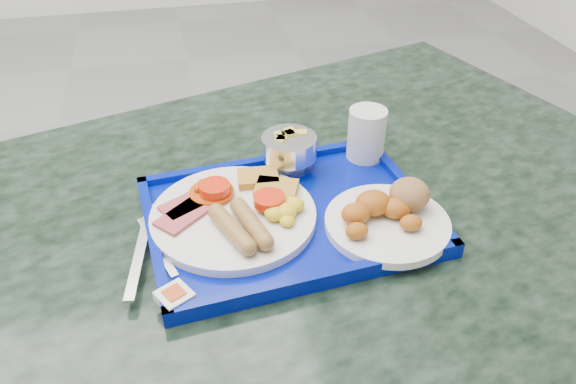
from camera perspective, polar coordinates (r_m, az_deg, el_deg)
The scene contains 10 objects.
floor at distance 1.89m, azimuth -26.34°, elevation -13.62°, with size 6.00×6.00×0.00m, color gray.
table at distance 0.99m, azimuth -0.39°, elevation -11.28°, with size 1.48×1.19×0.80m.
tray at distance 0.82m, azimuth 0.00°, elevation -2.54°, with size 0.43×0.33×0.02m.
main_plate at distance 0.81m, azimuth -4.98°, elevation -1.97°, with size 0.24×0.24×0.04m.
bread_plate at distance 0.81m, azimuth 10.22°, elevation -2.21°, with size 0.18×0.18×0.06m.
fruit_bowl at distance 0.90m, azimuth 0.10°, elevation 4.58°, with size 0.09×0.09×0.06m.
juice_cup at distance 0.94m, azimuth 7.99°, elevation 6.02°, with size 0.06×0.06×0.09m.
spoon at distance 0.83m, azimuth -12.01°, elevation -2.39°, with size 0.07×0.18×0.01m.
knife at distance 0.79m, azimuth -14.73°, elevation -5.58°, with size 0.01×0.19×0.00m, color silver.
jam_packet at distance 0.70m, azimuth -11.44°, elevation -10.39°, with size 0.05×0.05×0.02m.
Camera 1 is at (0.56, -1.22, 1.33)m, focal length 35.00 mm.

